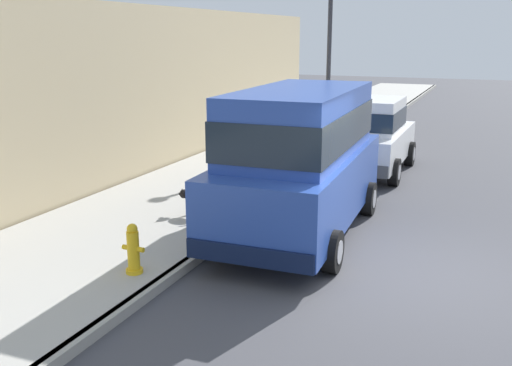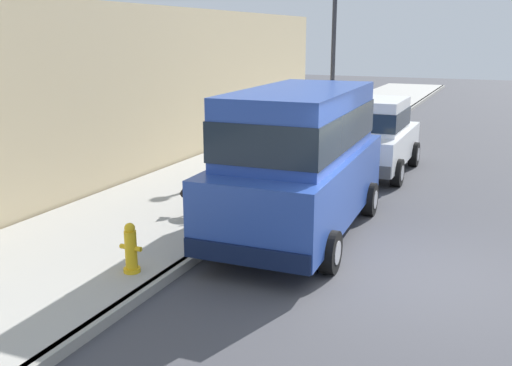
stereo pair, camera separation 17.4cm
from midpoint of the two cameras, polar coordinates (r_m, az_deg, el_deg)
ground_plane at (r=8.77m, az=15.24°, el=-8.74°), size 80.00×80.00×0.00m
curb at (r=9.62m, az=-4.01°, el=-5.67°), size 0.16×64.00×0.14m
sidewalk at (r=10.52m, az=-12.82°, el=-4.22°), size 3.60×64.00×0.14m
car_blue_van at (r=9.81m, az=3.92°, el=2.78°), size 2.26×4.97×2.52m
car_white_hatchback at (r=14.59m, az=10.78°, el=4.77°), size 1.97×3.81×1.88m
dog_black at (r=10.63m, az=-6.85°, el=-1.73°), size 0.72×0.36×0.49m
fire_hydrant at (r=8.24m, az=-12.68°, el=-6.53°), size 0.34×0.24×0.72m
street_lamp at (r=16.09m, az=6.95°, el=12.73°), size 0.36×0.36×4.42m
building_facade at (r=15.07m, az=-9.46°, el=9.18°), size 0.50×20.00×4.06m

